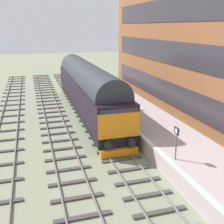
{
  "coord_description": "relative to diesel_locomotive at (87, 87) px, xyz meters",
  "views": [
    {
      "loc": [
        -4.9,
        -17.71,
        7.76
      ],
      "look_at": [
        0.2,
        -0.48,
        2.22
      ],
      "focal_mm": 44.56,
      "sensor_mm": 36.0,
      "label": 1
    }
  ],
  "objects": [
    {
      "name": "ground_plane",
      "position": [
        -0.0,
        -6.74,
        -2.49
      ],
      "size": [
        140.0,
        140.0,
        0.0
      ],
      "primitive_type": "plane",
      "color": "gray",
      "rests_on": "ground"
    },
    {
      "name": "platform_number_sign",
      "position": [
        2.12,
        -12.57,
        -0.28
      ],
      "size": [
        0.1,
        0.44,
        1.79
      ],
      "color": "slate",
      "rests_on": "station_platform"
    },
    {
      "name": "station_platform",
      "position": [
        3.6,
        -6.74,
        -1.99
      ],
      "size": [
        4.0,
        44.0,
        1.01
      ],
      "color": "#BAAAAB",
      "rests_on": "ground"
    },
    {
      "name": "track_adjacent_far_west",
      "position": [
        -6.97,
        -6.74,
        -2.43
      ],
      "size": [
        2.5,
        60.0,
        0.15
      ],
      "color": "gray",
      "rests_on": "ground"
    },
    {
      "name": "track_adjacent_west",
      "position": [
        -3.27,
        -6.74,
        -2.43
      ],
      "size": [
        2.5,
        60.0,
        0.15
      ],
      "color": "gray",
      "rests_on": "ground"
    },
    {
      "name": "diesel_locomotive",
      "position": [
        0.0,
        0.0,
        0.0
      ],
      "size": [
        2.74,
        19.22,
        4.68
      ],
      "color": "black",
      "rests_on": "ground"
    },
    {
      "name": "waiting_passenger",
      "position": [
        2.65,
        -2.69,
        -0.49
      ],
      "size": [
        0.39,
        0.5,
        1.64
      ],
      "rotation": [
        0.0,
        0.0,
        1.74
      ],
      "color": "#282433",
      "rests_on": "station_platform"
    },
    {
      "name": "track_main",
      "position": [
        -0.0,
        -6.74,
        -2.43
      ],
      "size": [
        2.5,
        60.0,
        0.15
      ],
      "color": "gray",
      "rests_on": "ground"
    }
  ]
}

